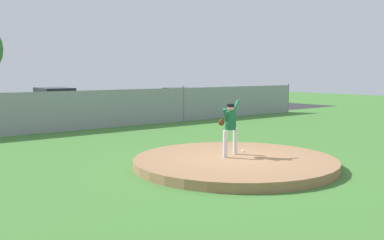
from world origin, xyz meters
The scene contains 9 objects.
ground_plane centered at (0.00, 6.00, 0.00)m, with size 80.00×80.00×0.00m, color #427A33.
asphalt_strip centered at (0.00, 14.50, 0.00)m, with size 44.00×7.00×0.01m, color #2B2B2D.
pitchers_mound centered at (0.00, 0.00, 0.12)m, with size 5.65×5.65×0.25m, color #99704C.
pitcher_youth centered at (0.09, 0.29, 1.17)m, with size 0.80×0.33×1.59m.
baseball centered at (0.83, 0.49, 0.28)m, with size 0.07×0.07×0.07m, color white.
chainlink_fence centered at (0.00, 10.00, 0.90)m, with size 29.34×0.07×1.90m.
parked_car_slate centered at (0.46, 14.47, 0.86)m, with size 2.01×4.71×1.81m.
parked_car_burgundy centered at (8.99, 14.20, 0.78)m, with size 1.95×4.02×1.62m.
parked_car_silver centered at (6.07, 14.78, 0.75)m, with size 2.02×4.39×1.55m.
Camera 1 is at (-8.38, -8.60, 2.60)m, focal length 40.69 mm.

